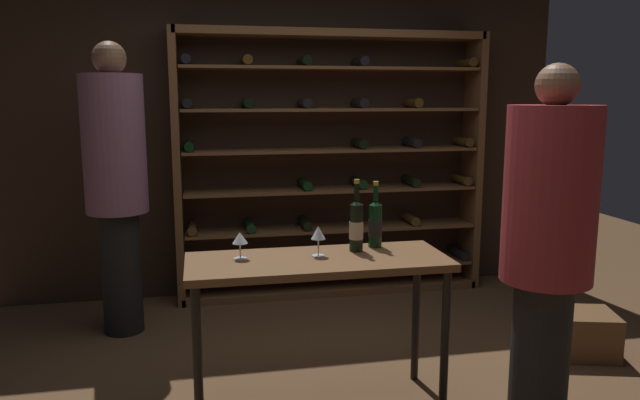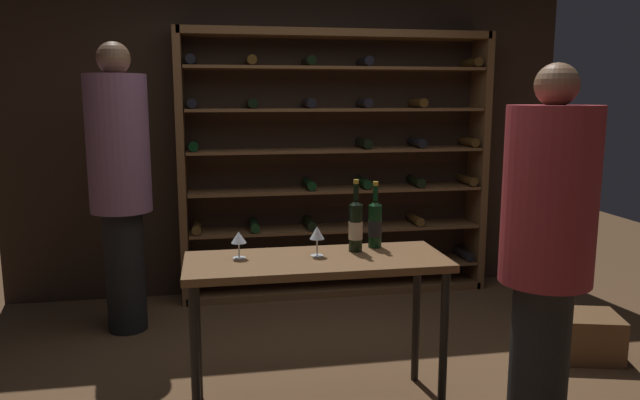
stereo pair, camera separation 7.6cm
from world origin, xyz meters
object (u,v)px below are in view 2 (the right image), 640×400
object	(u,v)px
wine_crate	(579,336)
wine_rack	(336,167)
tasting_table	(317,276)
person_bystander_red_print	(547,237)
wine_bottle_amber_reserve	(356,225)
wine_glass_stemmed_left	(239,239)
wine_bottle_black_capsule	(375,224)
person_guest_khaki	(120,175)
wine_glass_stemmed_right	(317,234)

from	to	relation	value
wine_crate	wine_rack	bearing A→B (deg)	129.13
tasting_table	person_bystander_red_print	size ratio (longest dim) A/B	0.75
person_bystander_red_print	wine_bottle_amber_reserve	xyz separation A→B (m)	(-0.81, 0.53, -0.02)
person_bystander_red_print	wine_glass_stemmed_left	distance (m)	1.52
wine_bottle_black_capsule	wine_crate	bearing A→B (deg)	6.32
tasting_table	wine_bottle_black_capsule	world-z (taller)	wine_bottle_black_capsule
person_guest_khaki	wine_bottle_amber_reserve	world-z (taller)	person_guest_khaki
wine_rack	person_guest_khaki	size ratio (longest dim) A/B	1.27
wine_crate	wine_glass_stemmed_right	bearing A→B (deg)	-170.65
wine_glass_stemmed_left	wine_bottle_black_capsule	bearing A→B (deg)	7.97
wine_glass_stemmed_right	person_guest_khaki	bearing A→B (deg)	131.77
tasting_table	wine_bottle_amber_reserve	world-z (taller)	wine_bottle_amber_reserve
person_guest_khaki	wine_glass_stemmed_left	distance (m)	1.49
person_bystander_red_print	person_guest_khaki	xyz separation A→B (m)	(-2.19, 1.76, 0.13)
person_guest_khaki	wine_crate	size ratio (longest dim) A/B	4.22
tasting_table	wine_bottle_black_capsule	size ratio (longest dim) A/B	3.68
wine_glass_stemmed_right	wine_glass_stemmed_left	bearing A→B (deg)	176.02
person_guest_khaki	wine_crate	distance (m)	3.25
wine_crate	wine_bottle_black_capsule	size ratio (longest dim) A/B	1.30
person_bystander_red_print	wine_bottle_black_capsule	size ratio (longest dim) A/B	4.92
tasting_table	wine_bottle_amber_reserve	size ratio (longest dim) A/B	3.46
wine_rack	wine_crate	size ratio (longest dim) A/B	5.37
wine_glass_stemmed_left	person_guest_khaki	bearing A→B (deg)	120.70
wine_rack	wine_glass_stemmed_right	world-z (taller)	wine_rack
person_guest_khaki	wine_rack	bearing A→B (deg)	163.85
wine_rack	wine_bottle_black_capsule	bearing A→B (deg)	-94.66
person_guest_khaki	wine_glass_stemmed_right	distance (m)	1.75
person_bystander_red_print	wine_crate	size ratio (longest dim) A/B	3.78
wine_bottle_amber_reserve	wine_glass_stemmed_right	xyz separation A→B (m)	(-0.22, -0.07, -0.02)
wine_bottle_black_capsule	wine_glass_stemmed_left	xyz separation A→B (m)	(-0.76, -0.11, -0.03)
person_guest_khaki	wine_glass_stemmed_left	size ratio (longest dim) A/B	14.28
person_guest_khaki	wine_glass_stemmed_left	xyz separation A→B (m)	(0.75, -1.27, -0.19)
person_bystander_red_print	wine_bottle_amber_reserve	distance (m)	0.97
wine_bottle_black_capsule	wine_bottle_amber_reserve	bearing A→B (deg)	-152.37
wine_glass_stemmed_left	wine_glass_stemmed_right	size ratio (longest dim) A/B	0.88
wine_rack	tasting_table	bearing A→B (deg)	-104.78
person_guest_khaki	wine_crate	xyz separation A→B (m)	(2.93, -1.01, -0.98)
wine_crate	person_bystander_red_print	bearing A→B (deg)	-134.24
wine_bottle_amber_reserve	wine_glass_stemmed_right	world-z (taller)	wine_bottle_amber_reserve
person_guest_khaki	wine_glass_stemmed_left	world-z (taller)	person_guest_khaki
tasting_table	wine_glass_stemmed_right	xyz separation A→B (m)	(0.01, 0.04, 0.21)
tasting_table	wine_bottle_black_capsule	xyz separation A→B (m)	(0.36, 0.17, 0.23)
wine_rack	person_bystander_red_print	world-z (taller)	wine_rack
wine_bottle_black_capsule	wine_glass_stemmed_left	distance (m)	0.76
person_guest_khaki	wine_glass_stemmed_right	size ratio (longest dim) A/B	12.56
person_bystander_red_print	wine_glass_stemmed_left	xyz separation A→B (m)	(-1.44, 0.49, -0.06)
person_guest_khaki	wine_bottle_amber_reserve	bearing A→B (deg)	103.44
tasting_table	person_guest_khaki	xyz separation A→B (m)	(-1.15, 1.34, 0.39)
person_bystander_red_print	wine_rack	bearing A→B (deg)	-164.06
person_guest_khaki	wine_bottle_black_capsule	bearing A→B (deg)	107.47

